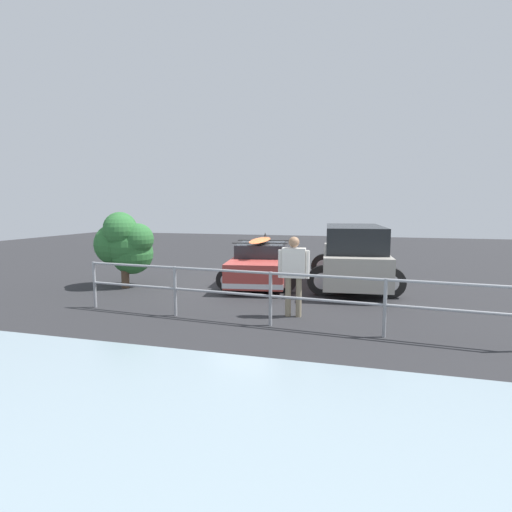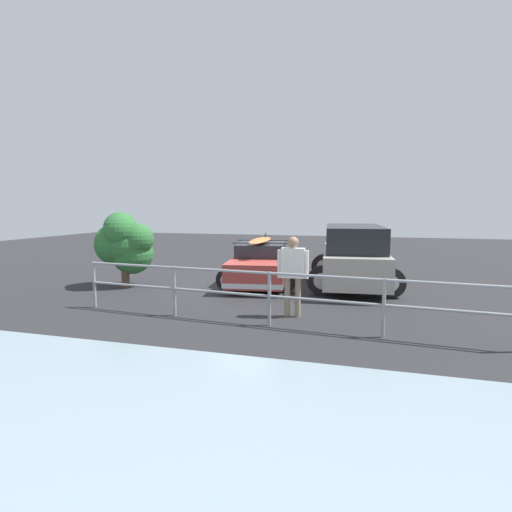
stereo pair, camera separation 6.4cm
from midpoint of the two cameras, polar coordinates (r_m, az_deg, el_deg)
The scene contains 6 objects.
ground_plane at distance 13.03m, azimuth -0.99°, elevation -3.81°, with size 44.00×44.00×0.02m, color #28282B.
sedan_car at distance 12.80m, azimuth 0.58°, elevation -1.09°, with size 2.68×4.40×1.57m.
suv_car at distance 12.52m, azimuth 13.57°, elevation 0.08°, with size 2.86×4.84×1.87m.
person_bystander at distance 8.84m, azimuth 5.20°, elevation -1.85°, with size 0.70×0.24×1.79m.
railing_fence at distance 8.18m, azimuth 1.85°, elevation -4.79°, with size 8.99×0.76×1.12m.
bush_near_left at distance 12.83m, azimuth -18.30°, elevation 1.76°, with size 1.92×1.45×2.29m.
Camera 1 is at (-3.54, 12.30, 2.42)m, focal length 28.00 mm.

